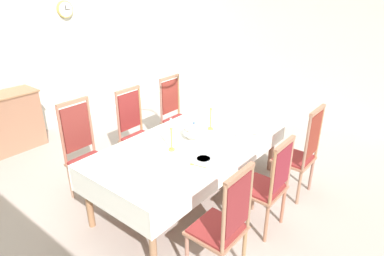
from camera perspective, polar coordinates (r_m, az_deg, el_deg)
ground at (r=4.24m, az=0.50°, el=-11.60°), size 6.46×6.54×0.04m
back_wall at (r=6.15m, az=-25.12°, el=13.69°), size 6.46×0.08×3.15m
right_wall at (r=6.40m, az=19.84°, el=14.83°), size 0.08×6.54×3.15m
dining_table at (r=3.89m, az=0.06°, el=-2.88°), size 2.49×1.15×0.76m
tablecloth at (r=3.89m, az=0.06°, el=-2.75°), size 2.51×1.17×0.29m
chair_south_a at (r=2.93m, az=5.43°, el=-15.97°), size 0.44×0.42×1.12m
chair_north_a at (r=4.14m, az=-17.79°, el=-3.82°), size 0.44×0.42×1.21m
chair_south_b at (r=3.52m, az=12.83°, el=-9.30°), size 0.44×0.42×1.06m
chair_north_b at (r=4.57m, az=-9.45°, el=-0.49°), size 0.44×0.42×1.15m
chair_south_c at (r=4.16m, az=18.05°, el=-3.95°), size 0.44×0.42×1.16m
chair_north_c at (r=5.09m, az=-2.71°, el=2.41°), size 0.44×0.42×1.14m
soup_tureen at (r=3.83m, az=0.32°, el=-0.43°), size 0.25×0.25×0.21m
candlestick_west at (r=3.55m, az=-3.55°, el=-1.64°), size 0.07×0.07×0.37m
candlestick_east at (r=4.05m, az=3.22°, el=1.83°), size 0.07×0.07×0.39m
bowl_near_left at (r=3.39m, az=1.97°, el=-5.41°), size 0.17×0.17×0.04m
bowl_near_right at (r=3.94m, az=8.93°, el=-1.27°), size 0.19×0.19×0.04m
bowl_far_left at (r=4.37m, az=12.07°, el=1.04°), size 0.18×0.18×0.04m
spoon_primary at (r=3.33m, az=0.33°, el=-6.31°), size 0.06×0.17×0.01m
spoon_secondary at (r=4.06m, az=9.50°, el=-0.79°), size 0.04×0.18×0.01m
mounted_clock at (r=6.30m, az=-20.92°, el=18.44°), size 0.28×0.06×0.28m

